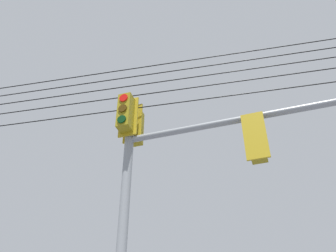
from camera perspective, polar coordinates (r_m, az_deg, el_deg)
signal_mast_assembly at (r=7.47m, az=-0.98°, el=-7.90°), size 5.22×1.43×7.32m
overhead_wire_span at (r=9.62m, az=-13.37°, el=4.83°), size 29.03×8.87×1.68m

